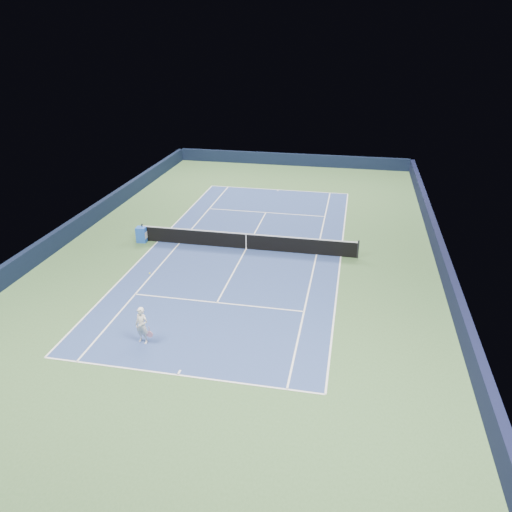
# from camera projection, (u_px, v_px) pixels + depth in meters

# --- Properties ---
(ground) EXTENTS (40.00, 40.00, 0.00)m
(ground) POSITION_uv_depth(u_px,v_px,m) (246.00, 249.00, 29.17)
(ground) COLOR #395A31
(ground) RESTS_ON ground
(wall_far) EXTENTS (22.00, 0.35, 1.10)m
(wall_far) POSITION_uv_depth(u_px,v_px,m) (292.00, 159.00, 46.60)
(wall_far) COLOR black
(wall_far) RESTS_ON ground
(wall_right) EXTENTS (0.35, 40.00, 1.10)m
(wall_right) POSITION_uv_depth(u_px,v_px,m) (441.00, 256.00, 27.00)
(wall_right) COLOR black
(wall_right) RESTS_ON ground
(wall_left) EXTENTS (0.35, 40.00, 1.10)m
(wall_left) POSITION_uv_depth(u_px,v_px,m) (76.00, 227.00, 30.89)
(wall_left) COLOR black
(wall_left) RESTS_ON ground
(court_surface) EXTENTS (10.97, 23.77, 0.01)m
(court_surface) POSITION_uv_depth(u_px,v_px,m) (246.00, 249.00, 29.17)
(court_surface) COLOR navy
(court_surface) RESTS_ON ground
(baseline_far) EXTENTS (10.97, 0.08, 0.00)m
(baseline_far) POSITION_uv_depth(u_px,v_px,m) (278.00, 190.00, 39.75)
(baseline_far) COLOR white
(baseline_far) RESTS_ON ground
(baseline_near) EXTENTS (10.97, 0.08, 0.00)m
(baseline_near) POSITION_uv_depth(u_px,v_px,m) (178.00, 375.00, 18.58)
(baseline_near) COLOR white
(baseline_near) RESTS_ON ground
(sideline_doubles_right) EXTENTS (0.08, 23.77, 0.00)m
(sideline_doubles_right) POSITION_uv_depth(u_px,v_px,m) (341.00, 256.00, 28.18)
(sideline_doubles_right) COLOR white
(sideline_doubles_right) RESTS_ON ground
(sideline_doubles_left) EXTENTS (0.08, 23.77, 0.00)m
(sideline_doubles_left) POSITION_uv_depth(u_px,v_px,m) (158.00, 241.00, 30.15)
(sideline_doubles_left) COLOR white
(sideline_doubles_left) RESTS_ON ground
(sideline_singles_right) EXTENTS (0.08, 23.77, 0.00)m
(sideline_singles_right) POSITION_uv_depth(u_px,v_px,m) (317.00, 254.00, 28.43)
(sideline_singles_right) COLOR white
(sideline_singles_right) RESTS_ON ground
(sideline_singles_left) EXTENTS (0.08, 23.77, 0.00)m
(sideline_singles_left) POSITION_uv_depth(u_px,v_px,m) (179.00, 243.00, 29.91)
(sideline_singles_left) COLOR white
(sideline_singles_left) RESTS_ON ground
(service_line_far) EXTENTS (8.23, 0.08, 0.00)m
(service_line_far) POSITION_uv_depth(u_px,v_px,m) (266.00, 212.00, 34.87)
(service_line_far) COLOR white
(service_line_far) RESTS_ON ground
(service_line_near) EXTENTS (8.23, 0.08, 0.00)m
(service_line_near) POSITION_uv_depth(u_px,v_px,m) (217.00, 303.00, 23.47)
(service_line_near) COLOR white
(service_line_near) RESTS_ON ground
(center_service_line) EXTENTS (0.08, 12.80, 0.00)m
(center_service_line) POSITION_uv_depth(u_px,v_px,m) (246.00, 249.00, 29.17)
(center_service_line) COLOR white
(center_service_line) RESTS_ON ground
(center_mark_far) EXTENTS (0.08, 0.30, 0.00)m
(center_mark_far) POSITION_uv_depth(u_px,v_px,m) (278.00, 190.00, 39.62)
(center_mark_far) COLOR white
(center_mark_far) RESTS_ON ground
(center_mark_near) EXTENTS (0.08, 0.30, 0.00)m
(center_mark_near) POSITION_uv_depth(u_px,v_px,m) (179.00, 372.00, 18.72)
(center_mark_near) COLOR white
(center_mark_near) RESTS_ON ground
(tennis_net) EXTENTS (12.90, 0.10, 1.07)m
(tennis_net) POSITION_uv_depth(u_px,v_px,m) (246.00, 241.00, 28.96)
(tennis_net) COLOR black
(tennis_net) RESTS_ON ground
(sponsor_cube) EXTENTS (0.61, 0.56, 0.94)m
(sponsor_cube) POSITION_uv_depth(u_px,v_px,m) (142.00, 234.00, 29.96)
(sponsor_cube) COLOR blue
(sponsor_cube) RESTS_ON ground
(tennis_player) EXTENTS (0.79, 1.29, 2.72)m
(tennis_player) POSITION_uv_depth(u_px,v_px,m) (142.00, 325.00, 20.20)
(tennis_player) COLOR white
(tennis_player) RESTS_ON ground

